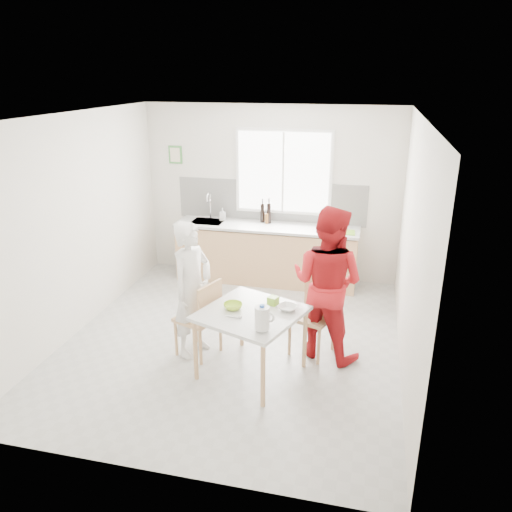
{
  "coord_description": "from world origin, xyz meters",
  "views": [
    {
      "loc": [
        1.53,
        -5.25,
        3.14
      ],
      "look_at": [
        0.25,
        0.2,
        1.07
      ],
      "focal_mm": 35.0,
      "sensor_mm": 36.0,
      "label": 1
    }
  ],
  "objects_px": {
    "person_red": "(327,283)",
    "bowl_green": "(233,306)",
    "chair_far": "(315,310)",
    "wine_bottle_a": "(269,213)",
    "chair_left": "(202,315)",
    "dining_table": "(251,318)",
    "milk_jug": "(262,318)",
    "bowl_white": "(287,308)",
    "person_white": "(192,290)",
    "wine_bottle_b": "(262,213)"
  },
  "relations": [
    {
      "from": "milk_jug",
      "to": "wine_bottle_a",
      "type": "distance_m",
      "value": 3.14
    },
    {
      "from": "chair_far",
      "to": "wine_bottle_a",
      "type": "height_order",
      "value": "wine_bottle_a"
    },
    {
      "from": "chair_left",
      "to": "milk_jug",
      "type": "xyz_separation_m",
      "value": [
        0.84,
        -0.61,
        0.38
      ]
    },
    {
      "from": "dining_table",
      "to": "bowl_green",
      "type": "xyz_separation_m",
      "value": [
        -0.2,
        0.02,
        0.11
      ]
    },
    {
      "from": "wine_bottle_a",
      "to": "chair_far",
      "type": "bearing_deg",
      "value": -64.29
    },
    {
      "from": "person_red",
      "to": "bowl_white",
      "type": "distance_m",
      "value": 0.61
    },
    {
      "from": "wine_bottle_a",
      "to": "person_white",
      "type": "bearing_deg",
      "value": -98.94
    },
    {
      "from": "chair_far",
      "to": "person_red",
      "type": "xyz_separation_m",
      "value": [
        0.12,
        -0.04,
        0.37
      ]
    },
    {
      "from": "wine_bottle_a",
      "to": "wine_bottle_b",
      "type": "bearing_deg",
      "value": 162.55
    },
    {
      "from": "bowl_green",
      "to": "wine_bottle_a",
      "type": "relative_size",
      "value": 0.63
    },
    {
      "from": "dining_table",
      "to": "wine_bottle_a",
      "type": "relative_size",
      "value": 3.91
    },
    {
      "from": "person_white",
      "to": "bowl_green",
      "type": "xyz_separation_m",
      "value": [
        0.55,
        -0.26,
        -0.02
      ]
    },
    {
      "from": "chair_left",
      "to": "wine_bottle_a",
      "type": "xyz_separation_m",
      "value": [
        0.26,
        2.47,
        0.57
      ]
    },
    {
      "from": "bowl_green",
      "to": "wine_bottle_b",
      "type": "distance_m",
      "value": 2.75
    },
    {
      "from": "dining_table",
      "to": "bowl_white",
      "type": "distance_m",
      "value": 0.4
    },
    {
      "from": "dining_table",
      "to": "chair_left",
      "type": "height_order",
      "value": "chair_left"
    },
    {
      "from": "chair_far",
      "to": "wine_bottle_a",
      "type": "relative_size",
      "value": 2.99
    },
    {
      "from": "dining_table",
      "to": "person_white",
      "type": "relative_size",
      "value": 0.78
    },
    {
      "from": "chair_far",
      "to": "wine_bottle_a",
      "type": "xyz_separation_m",
      "value": [
        -0.99,
        2.06,
        0.55
      ]
    },
    {
      "from": "milk_jug",
      "to": "wine_bottle_b",
      "type": "relative_size",
      "value": 0.87
    },
    {
      "from": "bowl_green",
      "to": "wine_bottle_a",
      "type": "xyz_separation_m",
      "value": [
        -0.17,
        2.69,
        0.3
      ]
    },
    {
      "from": "dining_table",
      "to": "wine_bottle_b",
      "type": "relative_size",
      "value": 4.17
    },
    {
      "from": "wine_bottle_a",
      "to": "wine_bottle_b",
      "type": "distance_m",
      "value": 0.12
    },
    {
      "from": "person_white",
      "to": "chair_left",
      "type": "bearing_deg",
      "value": -90.0
    },
    {
      "from": "chair_far",
      "to": "person_white",
      "type": "bearing_deg",
      "value": -144.67
    },
    {
      "from": "dining_table",
      "to": "bowl_white",
      "type": "xyz_separation_m",
      "value": [
        0.37,
        0.13,
        0.1
      ]
    },
    {
      "from": "chair_left",
      "to": "chair_far",
      "type": "height_order",
      "value": "chair_far"
    },
    {
      "from": "bowl_green",
      "to": "wine_bottle_b",
      "type": "height_order",
      "value": "wine_bottle_b"
    },
    {
      "from": "chair_far",
      "to": "milk_jug",
      "type": "height_order",
      "value": "milk_jug"
    },
    {
      "from": "person_white",
      "to": "wine_bottle_b",
      "type": "distance_m",
      "value": 2.49
    },
    {
      "from": "bowl_green",
      "to": "chair_far",
      "type": "bearing_deg",
      "value": 37.41
    },
    {
      "from": "person_white",
      "to": "dining_table",
      "type": "bearing_deg",
      "value": -90.0
    },
    {
      "from": "person_white",
      "to": "person_red",
      "type": "xyz_separation_m",
      "value": [
        1.5,
        0.32,
        0.09
      ]
    },
    {
      "from": "chair_left",
      "to": "bowl_white",
      "type": "relative_size",
      "value": 4.6
    },
    {
      "from": "person_red",
      "to": "bowl_green",
      "type": "relative_size",
      "value": 8.91
    },
    {
      "from": "wine_bottle_a",
      "to": "dining_table",
      "type": "bearing_deg",
      "value": -82.06
    },
    {
      "from": "wine_bottle_b",
      "to": "bowl_white",
      "type": "bearing_deg",
      "value": -71.85
    },
    {
      "from": "bowl_green",
      "to": "milk_jug",
      "type": "height_order",
      "value": "milk_jug"
    },
    {
      "from": "dining_table",
      "to": "person_red",
      "type": "bearing_deg",
      "value": 39.38
    },
    {
      "from": "person_white",
      "to": "wine_bottle_b",
      "type": "height_order",
      "value": "person_white"
    },
    {
      "from": "person_white",
      "to": "bowl_green",
      "type": "bearing_deg",
      "value": -94.68
    },
    {
      "from": "chair_left",
      "to": "dining_table",
      "type": "bearing_deg",
      "value": 90.0
    },
    {
      "from": "person_red",
      "to": "wine_bottle_b",
      "type": "bearing_deg",
      "value": -39.83
    },
    {
      "from": "dining_table",
      "to": "chair_far",
      "type": "distance_m",
      "value": 0.91
    },
    {
      "from": "chair_left",
      "to": "person_red",
      "type": "height_order",
      "value": "person_red"
    },
    {
      "from": "dining_table",
      "to": "bowl_green",
      "type": "distance_m",
      "value": 0.23
    },
    {
      "from": "milk_jug",
      "to": "chair_left",
      "type": "bearing_deg",
      "value": 164.48
    },
    {
      "from": "chair_far",
      "to": "bowl_green",
      "type": "relative_size",
      "value": 4.74
    },
    {
      "from": "person_red",
      "to": "wine_bottle_a",
      "type": "xyz_separation_m",
      "value": [
        -1.11,
        2.1,
        0.18
      ]
    },
    {
      "from": "person_red",
      "to": "wine_bottle_a",
      "type": "relative_size",
      "value": 5.61
    }
  ]
}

